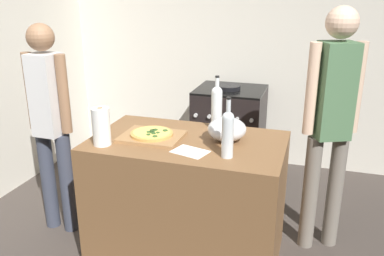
{
  "coord_description": "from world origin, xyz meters",
  "views": [
    {
      "loc": [
        0.82,
        -1.66,
        1.83
      ],
      "look_at": [
        0.05,
        0.82,
        0.93
      ],
      "focal_mm": 38.08,
      "sensor_mm": 36.0,
      "label": 1
    }
  ],
  "objects_px": {
    "mixing_bowl": "(227,129)",
    "stove": "(229,130)",
    "wine_bottle_amber": "(217,105)",
    "person_in_stripes": "(50,119)",
    "paper_towel_roll": "(101,127)",
    "person_in_red": "(331,116)",
    "pizza": "(152,133)",
    "wine_bottle_green": "(228,132)"
  },
  "relations": [
    {
      "from": "person_in_stripes",
      "to": "paper_towel_roll",
      "type": "bearing_deg",
      "value": -24.9
    },
    {
      "from": "pizza",
      "to": "mixing_bowl",
      "type": "height_order",
      "value": "mixing_bowl"
    },
    {
      "from": "paper_towel_roll",
      "to": "stove",
      "type": "relative_size",
      "value": 0.27
    },
    {
      "from": "wine_bottle_amber",
      "to": "person_in_stripes",
      "type": "distance_m",
      "value": 1.23
    },
    {
      "from": "wine_bottle_green",
      "to": "person_in_stripes",
      "type": "relative_size",
      "value": 0.23
    },
    {
      "from": "paper_towel_roll",
      "to": "person_in_red",
      "type": "height_order",
      "value": "person_in_red"
    },
    {
      "from": "mixing_bowl",
      "to": "wine_bottle_amber",
      "type": "height_order",
      "value": "wine_bottle_amber"
    },
    {
      "from": "wine_bottle_green",
      "to": "paper_towel_roll",
      "type": "bearing_deg",
      "value": -176.91
    },
    {
      "from": "paper_towel_roll",
      "to": "wine_bottle_green",
      "type": "relative_size",
      "value": 0.67
    },
    {
      "from": "mixing_bowl",
      "to": "stove",
      "type": "height_order",
      "value": "mixing_bowl"
    },
    {
      "from": "wine_bottle_green",
      "to": "person_in_red",
      "type": "relative_size",
      "value": 0.21
    },
    {
      "from": "pizza",
      "to": "person_in_stripes",
      "type": "height_order",
      "value": "person_in_stripes"
    },
    {
      "from": "wine_bottle_green",
      "to": "person_in_stripes",
      "type": "height_order",
      "value": "person_in_stripes"
    },
    {
      "from": "person_in_red",
      "to": "stove",
      "type": "bearing_deg",
      "value": 130.5
    },
    {
      "from": "wine_bottle_amber",
      "to": "person_in_red",
      "type": "bearing_deg",
      "value": 8.82
    },
    {
      "from": "wine_bottle_amber",
      "to": "person_in_stripes",
      "type": "xyz_separation_m",
      "value": [
        -1.2,
        -0.26,
        -0.14
      ]
    },
    {
      "from": "paper_towel_roll",
      "to": "person_in_red",
      "type": "relative_size",
      "value": 0.14
    },
    {
      "from": "paper_towel_roll",
      "to": "wine_bottle_green",
      "type": "height_order",
      "value": "wine_bottle_green"
    },
    {
      "from": "paper_towel_roll",
      "to": "person_in_stripes",
      "type": "xyz_separation_m",
      "value": [
        -0.58,
        0.27,
        -0.09
      ]
    },
    {
      "from": "mixing_bowl",
      "to": "person_in_stripes",
      "type": "relative_size",
      "value": 0.16
    },
    {
      "from": "pizza",
      "to": "person_in_red",
      "type": "distance_m",
      "value": 1.21
    },
    {
      "from": "mixing_bowl",
      "to": "wine_bottle_amber",
      "type": "xyz_separation_m",
      "value": [
        -0.13,
        0.22,
        0.09
      ]
    },
    {
      "from": "mixing_bowl",
      "to": "wine_bottle_green",
      "type": "bearing_deg",
      "value": -76.73
    },
    {
      "from": "paper_towel_roll",
      "to": "person_in_red",
      "type": "xyz_separation_m",
      "value": [
        1.38,
        0.65,
        0.0
      ]
    },
    {
      "from": "pizza",
      "to": "wine_bottle_amber",
      "type": "relative_size",
      "value": 0.75
    },
    {
      "from": "mixing_bowl",
      "to": "wine_bottle_amber",
      "type": "distance_m",
      "value": 0.27
    },
    {
      "from": "pizza",
      "to": "paper_towel_roll",
      "type": "xyz_separation_m",
      "value": [
        -0.25,
        -0.21,
        0.09
      ]
    },
    {
      "from": "wine_bottle_amber",
      "to": "person_in_red",
      "type": "relative_size",
      "value": 0.22
    },
    {
      "from": "paper_towel_roll",
      "to": "stove",
      "type": "distance_m",
      "value": 1.87
    },
    {
      "from": "wine_bottle_amber",
      "to": "person_in_red",
      "type": "distance_m",
      "value": 0.78
    },
    {
      "from": "mixing_bowl",
      "to": "person_in_stripes",
      "type": "bearing_deg",
      "value": -178.4
    },
    {
      "from": "pizza",
      "to": "wine_bottle_amber",
      "type": "distance_m",
      "value": 0.5
    },
    {
      "from": "person_in_stripes",
      "to": "person_in_red",
      "type": "bearing_deg",
      "value": 10.85
    },
    {
      "from": "wine_bottle_green",
      "to": "person_in_red",
      "type": "height_order",
      "value": "person_in_red"
    },
    {
      "from": "pizza",
      "to": "wine_bottle_amber",
      "type": "bearing_deg",
      "value": 41.5
    },
    {
      "from": "mixing_bowl",
      "to": "person_in_red",
      "type": "relative_size",
      "value": 0.15
    },
    {
      "from": "wine_bottle_green",
      "to": "person_in_stripes",
      "type": "distance_m",
      "value": 1.41
    },
    {
      "from": "stove",
      "to": "person_in_stripes",
      "type": "distance_m",
      "value": 1.85
    },
    {
      "from": "person_in_red",
      "to": "person_in_stripes",
      "type": "bearing_deg",
      "value": -169.15
    },
    {
      "from": "paper_towel_roll",
      "to": "stove",
      "type": "height_order",
      "value": "paper_towel_roll"
    },
    {
      "from": "stove",
      "to": "person_in_red",
      "type": "height_order",
      "value": "person_in_red"
    },
    {
      "from": "pizza",
      "to": "paper_towel_roll",
      "type": "relative_size",
      "value": 1.15
    }
  ]
}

